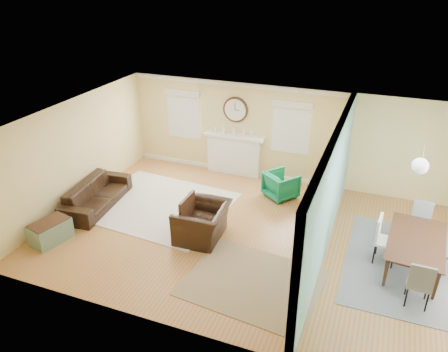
{
  "coord_description": "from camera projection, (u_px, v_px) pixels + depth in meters",
  "views": [
    {
      "loc": [
        2.3,
        -7.71,
        5.39
      ],
      "look_at": [
        -0.8,
        0.3,
        1.2
      ],
      "focal_mm": 35.0,
      "sensor_mm": 36.0,
      "label": 1
    }
  ],
  "objects": [
    {
      "name": "credenza",
      "position": [
        324.0,
        197.0,
        10.36
      ],
      "size": [
        0.49,
        1.43,
        0.8
      ],
      "color": "olive",
      "rests_on": "floor"
    },
    {
      "name": "ceiling",
      "position": [
        257.0,
        124.0,
        8.43
      ],
      "size": [
        9.0,
        6.0,
        0.02
      ],
      "primitive_type": "cube",
      "color": "white",
      "rests_on": "wall_back"
    },
    {
      "name": "pendant",
      "position": [
        420.0,
        166.0,
        7.63
      ],
      "size": [
        0.3,
        0.3,
        0.55
      ],
      "color": "gold",
      "rests_on": "ceiling"
    },
    {
      "name": "dining_chair_s",
      "position": [
        420.0,
        279.0,
        7.46
      ],
      "size": [
        0.41,
        0.41,
        0.92
      ],
      "color": "slate",
      "rests_on": "floor"
    },
    {
      "name": "trunk",
      "position": [
        50.0,
        231.0,
        9.32
      ],
      "size": [
        0.68,
        0.92,
        0.48
      ],
      "color": "#5C745C",
      "rests_on": "floor"
    },
    {
      "name": "wall_front",
      "position": [
        194.0,
        269.0,
        6.49
      ],
      "size": [
        9.0,
        0.02,
        2.6
      ],
      "primitive_type": "cube",
      "color": "#EBCE7A",
      "rests_on": "ground"
    },
    {
      "name": "wall_clock",
      "position": [
        235.0,
        110.0,
        11.73
      ],
      "size": [
        0.7,
        0.07,
        0.7
      ],
      "color": "#442617",
      "rests_on": "wall_back"
    },
    {
      "name": "green_chair",
      "position": [
        281.0,
        185.0,
        11.06
      ],
      "size": [
        1.02,
        1.02,
        0.67
      ],
      "primitive_type": "imported",
      "rotation": [
        0.0,
        0.0,
        2.49
      ],
      "color": "#08633A",
      "rests_on": "floor"
    },
    {
      "name": "dining_table",
      "position": [
        416.0,
        254.0,
        8.46
      ],
      "size": [
        1.16,
        1.9,
        0.64
      ],
      "primitive_type": "imported",
      "rotation": [
        0.0,
        0.0,
        1.5
      ],
      "color": "#442617",
      "rests_on": "floor"
    },
    {
      "name": "eames_chair",
      "position": [
        202.0,
        222.0,
        9.38
      ],
      "size": [
        1.09,
        1.23,
        0.76
      ],
      "primitive_type": "imported",
      "rotation": [
        0.0,
        0.0,
        -1.52
      ],
      "color": "black",
      "rests_on": "floor"
    },
    {
      "name": "potted_plant",
      "position": [
        318.0,
        208.0,
        9.38
      ],
      "size": [
        0.44,
        0.45,
        0.38
      ],
      "primitive_type": "imported",
      "rotation": [
        0.0,
        0.0,
        2.16
      ],
      "color": "#337F33",
      "rests_on": "garden_stool"
    },
    {
      "name": "wall_back",
      "position": [
        289.0,
        136.0,
        11.51
      ],
      "size": [
        9.0,
        0.02,
        2.6
      ],
      "primitive_type": "cube",
      "color": "#EBCE7A",
      "rests_on": "ground"
    },
    {
      "name": "partition",
      "position": [
        331.0,
        188.0,
        8.72
      ],
      "size": [
        0.17,
        6.0,
        2.6
      ],
      "color": "#EBCE7A",
      "rests_on": "ground"
    },
    {
      "name": "sofa",
      "position": [
        96.0,
        195.0,
        10.64
      ],
      "size": [
        1.06,
        2.22,
        0.63
      ],
      "primitive_type": "imported",
      "rotation": [
        0.0,
        0.0,
        1.67
      ],
      "color": "black",
      "rests_on": "floor"
    },
    {
      "name": "tv",
      "position": [
        326.0,
        170.0,
        10.06
      ],
      "size": [
        0.17,
        1.03,
        0.59
      ],
      "primitive_type": "imported",
      "rotation": [
        0.0,
        0.0,
        1.54
      ],
      "color": "black",
      "rests_on": "credenza"
    },
    {
      "name": "garden_stool",
      "position": [
        316.0,
        225.0,
        9.57
      ],
      "size": [
        0.32,
        0.32,
        0.47
      ],
      "primitive_type": "cylinder",
      "color": "white",
      "rests_on": "floor"
    },
    {
      "name": "rug_grey",
      "position": [
        413.0,
        267.0,
        8.59
      ],
      "size": [
        2.55,
        3.19,
        0.01
      ],
      "primitive_type": "cube",
      "color": "slate",
      "rests_on": "floor"
    },
    {
      "name": "rug_jute",
      "position": [
        253.0,
        282.0,
        8.19
      ],
      "size": [
        2.62,
        2.23,
        0.01
      ],
      "primitive_type": "cube",
      "rotation": [
        0.0,
        0.0,
        -0.1
      ],
      "color": "#93785A",
      "rests_on": "floor"
    },
    {
      "name": "window_right",
      "position": [
        291.0,
        123.0,
        11.3
      ],
      "size": [
        1.05,
        0.13,
        1.42
      ],
      "color": "white",
      "rests_on": "wall_back"
    },
    {
      "name": "rug_cream",
      "position": [
        159.0,
        205.0,
        10.8
      ],
      "size": [
        3.46,
        3.06,
        0.02
      ],
      "primitive_type": "cube",
      "rotation": [
        0.0,
        0.0,
        -0.08
      ],
      "color": "silver",
      "rests_on": "floor"
    },
    {
      "name": "floor",
      "position": [
        253.0,
        236.0,
        9.57
      ],
      "size": [
        9.0,
        9.0,
        0.0
      ],
      "primitive_type": "plane",
      "color": "#B0682A",
      "rests_on": "ground"
    },
    {
      "name": "fireplace",
      "position": [
        234.0,
        154.0,
        12.21
      ],
      "size": [
        1.7,
        0.3,
        1.17
      ],
      "color": "white",
      "rests_on": "ground"
    },
    {
      "name": "wall_left",
      "position": [
        76.0,
        153.0,
        10.46
      ],
      "size": [
        0.02,
        6.0,
        2.6
      ],
      "primitive_type": "cube",
      "color": "#EBCE7A",
      "rests_on": "ground"
    },
    {
      "name": "dining_chair_w",
      "position": [
        387.0,
        237.0,
        8.52
      ],
      "size": [
        0.48,
        0.48,
        0.99
      ],
      "color": "white",
      "rests_on": "floor"
    },
    {
      "name": "dining_chair_n",
      "position": [
        421.0,
        220.0,
        9.19
      ],
      "size": [
        0.41,
        0.41,
        0.9
      ],
      "color": "slate",
      "rests_on": "floor"
    },
    {
      "name": "window_left",
      "position": [
        184.0,
        110.0,
        12.31
      ],
      "size": [
        1.05,
        0.13,
        1.42
      ],
      "color": "white",
      "rests_on": "wall_back"
    }
  ]
}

